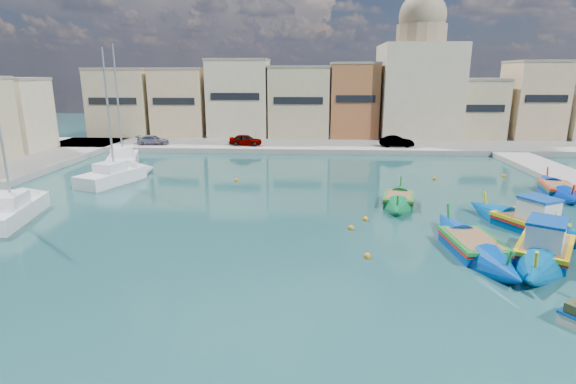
% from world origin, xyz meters
% --- Properties ---
extents(ground, '(160.00, 160.00, 0.00)m').
position_xyz_m(ground, '(0.00, 0.00, 0.00)').
color(ground, '#113434').
rests_on(ground, ground).
extents(north_quay, '(80.00, 8.00, 0.60)m').
position_xyz_m(north_quay, '(0.00, 32.00, 0.30)').
color(north_quay, gray).
rests_on(north_quay, ground).
extents(north_townhouses, '(83.20, 7.87, 10.19)m').
position_xyz_m(north_townhouses, '(6.68, 39.36, 5.00)').
color(north_townhouses, tan).
rests_on(north_townhouses, ground).
extents(church_block, '(10.00, 10.00, 19.10)m').
position_xyz_m(church_block, '(10.00, 40.00, 8.41)').
color(church_block, '#C8B695').
rests_on(church_block, ground).
extents(parked_cars, '(32.88, 1.90, 1.31)m').
position_xyz_m(parked_cars, '(-9.54, 30.50, 1.22)').
color(parked_cars, '#4C1919').
rests_on(parked_cars, north_quay).
extents(luzzu_turquoise_cabin, '(7.28, 9.85, 3.28)m').
position_xyz_m(luzzu_turquoise_cabin, '(7.84, -0.79, 0.40)').
color(luzzu_turquoise_cabin, '#005496').
rests_on(luzzu_turquoise_cabin, ground).
extents(luzzu_blue_cabin, '(6.21, 8.92, 3.18)m').
position_xyz_m(luzzu_blue_cabin, '(8.99, 3.44, 0.39)').
color(luzzu_blue_cabin, '#0050A3').
rests_on(luzzu_blue_cabin, ground).
extents(luzzu_cyan_mid, '(3.68, 8.84, 2.55)m').
position_xyz_m(luzzu_cyan_mid, '(15.00, 12.04, 0.27)').
color(luzzu_cyan_mid, '#002AA4').
rests_on(luzzu_cyan_mid, ground).
extents(luzzu_green, '(3.54, 7.86, 2.40)m').
position_xyz_m(luzzu_green, '(2.36, 8.39, 0.26)').
color(luzzu_green, '#0A7239').
rests_on(luzzu_green, ground).
extents(luzzu_blue_south, '(3.10, 9.70, 2.75)m').
position_xyz_m(luzzu_blue_south, '(4.57, -0.25, 0.29)').
color(luzzu_blue_south, '#003EA7').
rests_on(luzzu_blue_south, ground).
extents(yacht_north, '(5.58, 9.75, 12.55)m').
position_xyz_m(yacht_north, '(-23.10, 22.22, 0.49)').
color(yacht_north, white).
rests_on(yacht_north, ground).
extents(yacht_midnorth, '(5.13, 8.65, 11.77)m').
position_xyz_m(yacht_midnorth, '(-19.89, 14.95, 0.47)').
color(yacht_midnorth, white).
rests_on(yacht_midnorth, ground).
extents(yacht_mid, '(4.07, 9.40, 11.48)m').
position_xyz_m(yacht_mid, '(-22.82, 5.21, 0.45)').
color(yacht_mid, white).
rests_on(yacht_mid, ground).
extents(mooring_buoys, '(23.79, 19.30, 0.36)m').
position_xyz_m(mooring_buoys, '(2.88, 7.89, 0.08)').
color(mooring_buoys, orange).
rests_on(mooring_buoys, ground).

